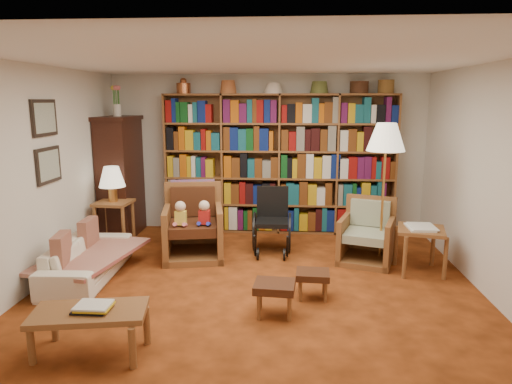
# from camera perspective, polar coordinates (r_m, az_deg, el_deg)

# --- Properties ---
(floor) EXTENTS (5.00, 5.00, 0.00)m
(floor) POSITION_cam_1_polar(r_m,az_deg,el_deg) (5.28, 0.10, -12.01)
(floor) COLOR #A04518
(floor) RESTS_ON ground
(ceiling) EXTENTS (5.00, 5.00, 0.00)m
(ceiling) POSITION_cam_1_polar(r_m,az_deg,el_deg) (4.86, 0.11, 16.12)
(ceiling) COLOR white
(ceiling) RESTS_ON wall_back
(wall_back) EXTENTS (5.00, 0.00, 5.00)m
(wall_back) POSITION_cam_1_polar(r_m,az_deg,el_deg) (7.39, 1.40, 4.81)
(wall_back) COLOR silver
(wall_back) RESTS_ON floor
(wall_front) EXTENTS (5.00, 0.00, 5.00)m
(wall_front) POSITION_cam_1_polar(r_m,az_deg,el_deg) (2.51, -3.73, -8.45)
(wall_front) COLOR silver
(wall_front) RESTS_ON floor
(wall_left) EXTENTS (0.00, 5.00, 5.00)m
(wall_left) POSITION_cam_1_polar(r_m,az_deg,el_deg) (5.66, -26.04, 1.61)
(wall_left) COLOR silver
(wall_left) RESTS_ON floor
(wall_right) EXTENTS (0.00, 5.00, 5.00)m
(wall_right) POSITION_cam_1_polar(r_m,az_deg,el_deg) (5.37, 27.77, 0.98)
(wall_right) COLOR silver
(wall_right) RESTS_ON floor
(bookshelf) EXTENTS (3.60, 0.30, 2.42)m
(bookshelf) POSITION_cam_1_polar(r_m,az_deg,el_deg) (7.23, 2.92, 4.01)
(bookshelf) COLOR brown
(bookshelf) RESTS_ON floor
(curio_cabinet) EXTENTS (0.50, 0.95, 2.40)m
(curio_cabinet) POSITION_cam_1_polar(r_m,az_deg,el_deg) (7.40, -16.54, 2.02)
(curio_cabinet) COLOR black
(curio_cabinet) RESTS_ON floor
(framed_pictures) EXTENTS (0.03, 0.52, 0.97)m
(framed_pictures) POSITION_cam_1_polar(r_m,az_deg,el_deg) (5.87, -24.73, 5.73)
(framed_pictures) COLOR black
(framed_pictures) RESTS_ON wall_left
(sofa) EXTENTS (1.61, 0.69, 0.46)m
(sofa) POSITION_cam_1_polar(r_m,az_deg,el_deg) (5.89, -20.28, -7.84)
(sofa) COLOR #F3E7CE
(sofa) RESTS_ON floor
(sofa_throw) EXTENTS (1.04, 1.61, 0.04)m
(sofa_throw) POSITION_cam_1_polar(r_m,az_deg,el_deg) (5.85, -19.88, -7.23)
(sofa_throw) COLOR beige
(sofa_throw) RESTS_ON sofa
(cushion_left) EXTENTS (0.12, 0.38, 0.37)m
(cushion_left) POSITION_cam_1_polar(r_m,az_deg,el_deg) (6.18, -20.21, -4.80)
(cushion_left) COLOR maroon
(cushion_left) RESTS_ON sofa
(cushion_right) EXTENTS (0.19, 0.40, 0.39)m
(cushion_right) POSITION_cam_1_polar(r_m,az_deg,el_deg) (5.58, -23.12, -6.75)
(cushion_right) COLOR maroon
(cushion_right) RESTS_ON sofa
(side_table_lamp) EXTENTS (0.51, 0.51, 0.68)m
(side_table_lamp) POSITION_cam_1_polar(r_m,az_deg,el_deg) (6.87, -17.32, -2.43)
(side_table_lamp) COLOR brown
(side_table_lamp) RESTS_ON floor
(table_lamp) EXTENTS (0.37, 0.37, 0.50)m
(table_lamp) POSITION_cam_1_polar(r_m,az_deg,el_deg) (6.77, -17.57, 1.69)
(table_lamp) COLOR #CB8D41
(table_lamp) RESTS_ON side_table_lamp
(armchair_leather) EXTENTS (0.93, 0.96, 1.00)m
(armchair_leather) POSITION_cam_1_polar(r_m,az_deg,el_deg) (6.31, -7.65, -4.27)
(armchair_leather) COLOR brown
(armchair_leather) RESTS_ON floor
(armchair_sage) EXTENTS (0.88, 0.88, 0.83)m
(armchair_sage) POSITION_cam_1_polar(r_m,az_deg,el_deg) (6.26, 13.48, -5.45)
(armchair_sage) COLOR brown
(armchair_sage) RESTS_ON floor
(wheelchair) EXTENTS (0.52, 0.73, 0.91)m
(wheelchair) POSITION_cam_1_polar(r_m,az_deg,el_deg) (6.40, 2.03, -3.86)
(wheelchair) COLOR black
(wheelchair) RESTS_ON floor
(floor_lamp) EXTENTS (0.48, 0.48, 1.82)m
(floor_lamp) POSITION_cam_1_polar(r_m,az_deg,el_deg) (6.00, 15.92, 5.92)
(floor_lamp) COLOR #CB8D41
(floor_lamp) RESTS_ON floor
(side_table_papers) EXTENTS (0.66, 0.66, 0.59)m
(side_table_papers) POSITION_cam_1_polar(r_m,az_deg,el_deg) (5.97, 19.90, -5.09)
(side_table_papers) COLOR brown
(side_table_papers) RESTS_ON floor
(footstool_a) EXTENTS (0.42, 0.37, 0.34)m
(footstool_a) POSITION_cam_1_polar(r_m,az_deg,el_deg) (4.60, 2.33, -11.98)
(footstool_a) COLOR #452012
(footstool_a) RESTS_ON floor
(footstool_b) EXTENTS (0.37, 0.32, 0.30)m
(footstool_b) POSITION_cam_1_polar(r_m,az_deg,el_deg) (5.01, 7.11, -10.43)
(footstool_b) COLOR #452012
(footstool_b) RESTS_ON floor
(coffee_table) EXTENTS (0.99, 0.61, 0.45)m
(coffee_table) POSITION_cam_1_polar(r_m,az_deg,el_deg) (4.16, -20.07, -14.33)
(coffee_table) COLOR brown
(coffee_table) RESTS_ON floor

